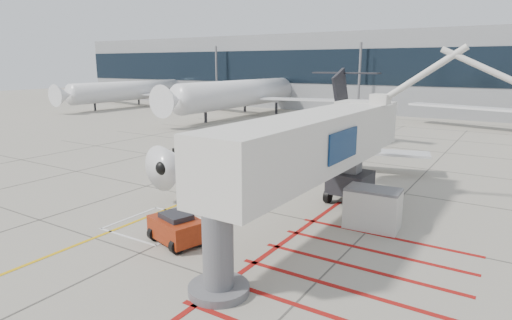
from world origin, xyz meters
The scene contains 12 objects.
ground_plane centered at (0.00, 0.00, 0.00)m, with size 260.00×260.00×0.00m, color #9D9788.
regional_jet centered at (-3.27, 12.18, 3.94)m, with size 23.83×30.04×7.87m, color white, non-canonical shape.
jet_bridge centered at (5.33, 2.08, 4.04)m, with size 9.56×20.19×8.08m, color silver, non-canonical shape.
pushback_tug centered at (0.64, -2.19, 0.80)m, with size 2.73×1.71×1.60m, color maroon, non-canonical shape.
baggage_cart centered at (-0.55, 7.74, 0.54)m, with size 1.71×1.08×1.08m, color slate, non-canonical shape.
ground_power_unit centered at (8.03, 4.78, 1.09)m, with size 2.75×1.61×2.18m, color beige, non-canonical shape.
cone_nose centered at (-3.20, 3.48, 0.23)m, with size 0.33×0.33×0.46m, color #FE540D.
cone_side centered at (-1.54, 7.88, 0.25)m, with size 0.36×0.36×0.50m, color #DA4F0B.
terminal_building centered at (10.00, 70.00, 7.00)m, with size 180.00×28.00×14.00m, color gray.
terminal_glass_band centered at (10.00, 55.95, 8.00)m, with size 180.00×0.10×6.00m, color black.
bg_aircraft_a centered at (-53.57, 46.00, 5.70)m, with size 34.22×38.02×11.41m, color silver, non-canonical shape.
bg_aircraft_b centered at (-25.89, 46.00, 6.58)m, with size 39.48×43.86×13.16m, color silver, non-canonical shape.
Camera 1 is at (14.29, -16.52, 8.52)m, focal length 30.00 mm.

